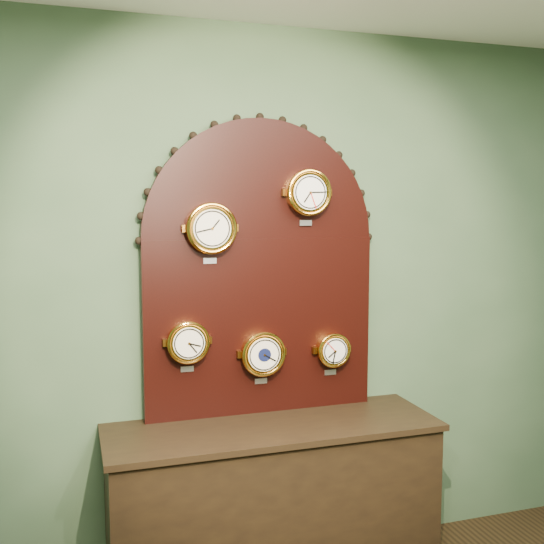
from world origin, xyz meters
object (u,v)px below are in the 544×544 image
object	(u,v)px
arabic_clock	(308,193)
tide_clock	(333,350)
display_board	(260,259)
barometer	(263,354)
shop_counter	(273,508)
roman_clock	(211,228)
hygrometer	(188,342)

from	to	relation	value
arabic_clock	tide_clock	world-z (taller)	arabic_clock
display_board	barometer	distance (m)	0.48
tide_clock	barometer	bearing A→B (deg)	-179.79
shop_counter	tide_clock	size ratio (longest dim) A/B	6.82
tide_clock	roman_clock	bearing A→B (deg)	-179.84
display_board	shop_counter	bearing A→B (deg)	-90.00
arabic_clock	hygrometer	bearing A→B (deg)	179.94
display_board	tide_clock	xyz separation A→B (m)	(0.38, -0.07, -0.48)
shop_counter	tide_clock	distance (m)	0.85
shop_counter	tide_clock	world-z (taller)	tide_clock
display_board	arabic_clock	size ratio (longest dim) A/B	5.35
display_board	roman_clock	size ratio (longest dim) A/B	5.10
shop_counter	roman_clock	world-z (taller)	roman_clock
display_board	arabic_clock	distance (m)	0.42
display_board	tide_clock	distance (m)	0.62
barometer	tide_clock	bearing A→B (deg)	0.21
roman_clock	hygrometer	xyz separation A→B (m)	(-0.12, 0.00, -0.55)
hygrometer	tide_clock	distance (m)	0.77
arabic_clock	barometer	world-z (taller)	arabic_clock
shop_counter	roman_clock	distance (m)	1.42
arabic_clock	tide_clock	distance (m)	0.83
display_board	tide_clock	size ratio (longest dim) A/B	6.52
shop_counter	roman_clock	size ratio (longest dim) A/B	5.33
shop_counter	barometer	bearing A→B (deg)	92.72
shop_counter	tide_clock	xyz separation A→B (m)	(0.38, 0.15, 0.74)
shop_counter	display_board	bearing A→B (deg)	90.00
display_board	roman_clock	world-z (taller)	display_board
tide_clock	shop_counter	bearing A→B (deg)	-157.76
display_board	barometer	world-z (taller)	display_board
roman_clock	arabic_clock	size ratio (longest dim) A/B	1.05
barometer	roman_clock	bearing A→B (deg)	-179.92
display_board	barometer	xyz separation A→B (m)	(-0.01, -0.07, -0.48)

